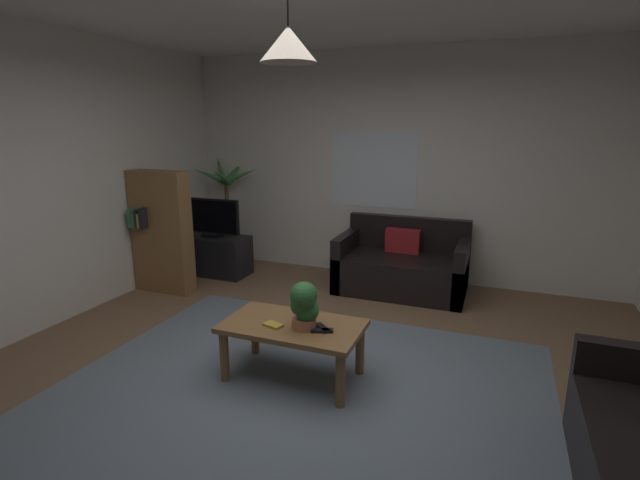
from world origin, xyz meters
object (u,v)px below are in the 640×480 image
at_px(pendant_lamp, 288,44).
at_px(book_on_table_0, 273,325).
at_px(remote_on_table_1, 322,331).
at_px(potted_plant_on_table, 304,305).
at_px(tv_stand, 215,255).
at_px(remote_on_table_0, 322,328).
at_px(potted_palm_corner, 228,217).
at_px(bookshelf_corner, 161,232).
at_px(coffee_table, 293,333).
at_px(couch_under_window, 402,268).
at_px(tv, 211,217).

bearing_deg(pendant_lamp, book_on_table_0, -141.20).
xyz_separation_m(book_on_table_0, remote_on_table_1, (0.37, 0.04, 0.00)).
xyz_separation_m(potted_plant_on_table, tv_stand, (-2.13, 2.01, -0.38)).
bearing_deg(remote_on_table_0, remote_on_table_1, -119.12).
distance_m(potted_palm_corner, bookshelf_corner, 1.27).
xyz_separation_m(remote_on_table_1, potted_plant_on_table, (-0.14, 0.00, 0.18)).
xyz_separation_m(remote_on_table_1, tv_stand, (-2.27, 2.02, -0.20)).
distance_m(coffee_table, potted_plant_on_table, 0.29).
bearing_deg(couch_under_window, remote_on_table_1, -92.93).
bearing_deg(potted_palm_corner, pendant_lamp, -49.46).
relative_size(coffee_table, potted_plant_on_table, 2.84).
bearing_deg(bookshelf_corner, remote_on_table_1, -27.30).
height_order(coffee_table, pendant_lamp, pendant_lamp).
relative_size(remote_on_table_0, tv, 0.20).
xyz_separation_m(coffee_table, bookshelf_corner, (-2.20, 1.22, 0.34)).
xyz_separation_m(coffee_table, pendant_lamp, (-0.00, 0.00, 2.03)).
bearing_deg(remote_on_table_0, potted_plant_on_table, 149.61).
relative_size(couch_under_window, pendant_lamp, 2.99).
relative_size(book_on_table_0, remote_on_table_0, 0.88).
bearing_deg(potted_plant_on_table, book_on_table_0, -169.83).
distance_m(potted_plant_on_table, tv, 2.92).
relative_size(tv_stand, tv, 1.15).
bearing_deg(coffee_table, bookshelf_corner, 151.08).
height_order(couch_under_window, tv_stand, couch_under_window).
relative_size(book_on_table_0, bookshelf_corner, 0.10).
distance_m(remote_on_table_0, potted_palm_corner, 3.44).
relative_size(couch_under_window, tv_stand, 1.61).
height_order(coffee_table, remote_on_table_0, remote_on_table_0).
relative_size(potted_plant_on_table, bookshelf_corner, 0.26).
xyz_separation_m(book_on_table_0, tv, (-1.90, 2.03, 0.30)).
relative_size(remote_on_table_0, bookshelf_corner, 0.11).
bearing_deg(tv_stand, book_on_table_0, -47.29).
relative_size(coffee_table, tv_stand, 1.16).
distance_m(book_on_table_0, potted_palm_corner, 3.27).
distance_m(couch_under_window, remote_on_table_1, 2.29).
bearing_deg(tv, book_on_table_0, -46.99).
bearing_deg(remote_on_table_0, tv_stand, 90.89).
relative_size(potted_plant_on_table, tv, 0.47).
relative_size(bookshelf_corner, pendant_lamp, 2.88).
xyz_separation_m(tv, bookshelf_corner, (-0.19, -0.73, -0.05)).
height_order(tv_stand, pendant_lamp, pendant_lamp).
height_order(remote_on_table_0, bookshelf_corner, bookshelf_corner).
bearing_deg(book_on_table_0, potted_palm_corner, 127.93).
relative_size(couch_under_window, potted_palm_corner, 0.95).
bearing_deg(couch_under_window, potted_palm_corner, 174.24).
xyz_separation_m(remote_on_table_0, tv, (-2.26, 1.95, 0.30)).
distance_m(couch_under_window, tv, 2.45).
bearing_deg(potted_plant_on_table, tv, 136.95).
bearing_deg(coffee_table, pendant_lamp, 180.00).
bearing_deg(pendant_lamp, tv, 136.05).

